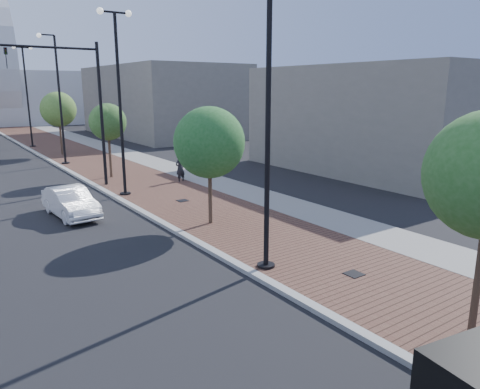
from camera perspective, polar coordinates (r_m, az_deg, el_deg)
sidewalk at (r=42.28m, az=-19.35°, el=5.12°), size 7.00×140.00×0.12m
concrete_strip at (r=43.07m, az=-15.89°, el=5.51°), size 2.40×140.00×0.13m
curb at (r=41.49m, az=-24.01°, el=4.58°), size 0.30×140.00×0.14m
white_sedan at (r=21.30m, az=-20.65°, el=-0.91°), size 1.66×4.07×1.31m
pedestrian at (r=27.15m, az=-7.57°, el=3.37°), size 0.78×0.64×1.86m
streetlight_1 at (r=13.27m, az=3.15°, el=7.93°), size 1.44×0.56×9.21m
streetlight_2 at (r=23.89m, az=-14.94°, el=11.08°), size 1.72×0.56×9.28m
streetlight_3 at (r=35.38m, az=-21.94°, el=10.41°), size 1.44×0.56×9.21m
streetlight_4 at (r=47.14m, az=-25.31°, el=11.20°), size 1.72×0.56×9.28m
traffic_mast at (r=26.45m, az=-19.13°, el=11.34°), size 5.09×0.20×8.00m
tree_1 at (r=18.14m, az=-3.81°, el=6.57°), size 2.86×2.86×4.89m
tree_2 at (r=29.03m, az=-16.31°, el=8.78°), size 2.31×2.25×4.67m
tree_3 at (r=40.55m, az=-21.93°, el=9.95°), size 2.85×2.85×5.27m
commercial_block_ne at (r=55.70m, az=-9.94°, el=11.56°), size 12.00×22.00×8.00m
commercial_block_e at (r=32.84m, az=16.81°, el=9.17°), size 10.00×16.00×7.00m
utility_cover_1 at (r=14.19m, az=14.21°, el=-9.71°), size 0.50×0.50×0.02m
utility_cover_2 at (r=22.53m, az=-7.28°, el=-0.77°), size 0.50×0.50×0.02m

